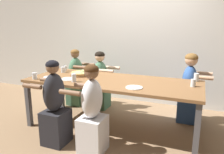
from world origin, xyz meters
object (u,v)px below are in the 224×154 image
(drinking_glass_d, at_px, (196,78))
(diner_far_left, at_px, (76,80))
(pizza_board_main, at_px, (81,73))
(cocktail_glass_blue, at_px, (63,70))
(drinking_glass_c, at_px, (65,69))
(diner_far_right, at_px, (189,90))
(empty_plate_c, at_px, (134,87))
(diner_near_midleft, at_px, (55,107))
(drinking_glass_a, at_px, (35,76))
(diner_near_center, at_px, (92,114))
(diner_far_midleft, at_px, (100,83))
(empty_plate_b, at_px, (68,79))
(empty_plate_a, at_px, (50,77))
(drinking_glass_b, at_px, (74,78))
(drinking_glass_e, at_px, (193,83))

(drinking_glass_d, height_order, diner_far_left, diner_far_left)
(pizza_board_main, bearing_deg, cocktail_glass_blue, 169.88)
(drinking_glass_c, relative_size, diner_far_right, 0.09)
(diner_far_left, relative_size, diner_far_right, 0.98)
(empty_plate_c, relative_size, diner_far_left, 0.20)
(diner_near_midleft, bearing_deg, drinking_glass_a, 61.15)
(diner_far_right, xyz_separation_m, diner_near_center, (-1.08, -1.47, -0.02))
(empty_plate_c, bearing_deg, cocktail_glass_blue, 161.95)
(cocktail_glass_blue, relative_size, drinking_glass_d, 1.03)
(pizza_board_main, bearing_deg, empty_plate_c, -21.03)
(diner_far_midleft, xyz_separation_m, diner_far_right, (1.66, 0.00, 0.03))
(diner_far_left, relative_size, diner_near_center, 0.99)
(empty_plate_b, bearing_deg, drinking_glass_c, 127.93)
(pizza_board_main, distance_m, empty_plate_c, 1.13)
(diner_far_right, height_order, diner_near_center, diner_far_right)
(cocktail_glass_blue, xyz_separation_m, drinking_glass_a, (-0.12, -0.59, 0.00))
(cocktail_glass_blue, bearing_deg, diner_far_left, 97.52)
(diner_near_center, bearing_deg, diner_near_midleft, 90.00)
(empty_plate_b, relative_size, cocktail_glass_blue, 1.87)
(empty_plate_c, distance_m, cocktail_glass_blue, 1.55)
(drinking_glass_c, distance_m, diner_far_left, 0.53)
(empty_plate_b, bearing_deg, diner_near_center, -37.16)
(diner_far_left, bearing_deg, drinking_glass_d, 82.46)
(empty_plate_a, bearing_deg, empty_plate_c, -2.60)
(pizza_board_main, distance_m, cocktail_glass_blue, 0.42)
(drinking_glass_b, height_order, diner_near_midleft, diner_near_midleft)
(empty_plate_a, bearing_deg, empty_plate_b, 0.74)
(empty_plate_a, height_order, diner_near_midleft, diner_near_midleft)
(empty_plate_b, distance_m, diner_far_right, 2.02)
(diner_far_left, xyz_separation_m, diner_far_midleft, (0.55, -0.00, -0.00))
(drinking_glass_b, relative_size, diner_near_center, 0.11)
(drinking_glass_d, bearing_deg, diner_far_midleft, 170.14)
(drinking_glass_a, distance_m, diner_near_center, 1.27)
(drinking_glass_d, bearing_deg, drinking_glass_c, -177.10)
(empty_plate_a, distance_m, empty_plate_b, 0.35)
(empty_plate_c, relative_size, drinking_glass_b, 1.86)
(diner_far_left, bearing_deg, drinking_glass_e, 73.99)
(empty_plate_b, bearing_deg, empty_plate_a, -179.26)
(drinking_glass_b, height_order, diner_far_right, diner_far_right)
(diner_far_midleft, bearing_deg, drinking_glass_d, 80.14)
(empty_plate_a, bearing_deg, diner_near_midleft, -48.20)
(cocktail_glass_blue, distance_m, drinking_glass_d, 2.25)
(drinking_glass_b, xyz_separation_m, diner_near_midleft, (-0.05, -0.42, -0.31))
(pizza_board_main, relative_size, diner_near_center, 0.32)
(drinking_glass_b, xyz_separation_m, diner_far_right, (1.60, 1.05, -0.30))
(diner_near_center, bearing_deg, empty_plate_b, 52.84)
(empty_plate_a, relative_size, diner_far_right, 0.18)
(drinking_glass_b, relative_size, diner_far_midleft, 0.11)
(diner_far_midleft, xyz_separation_m, diner_near_center, (0.58, -1.47, 0.01))
(cocktail_glass_blue, distance_m, diner_far_midleft, 0.79)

